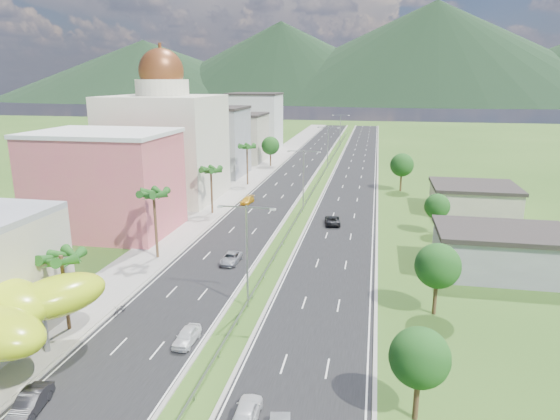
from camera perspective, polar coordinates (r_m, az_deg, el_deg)
The scene contains 33 objects.
ground at distance 44.98m, azimuth -6.99°, elevation -16.37°, with size 500.00×500.00×0.00m, color #2D5119.
road_left at distance 130.12m, azimuth 1.92°, elevation 4.56°, with size 11.00×260.00×0.04m, color black.
road_right at distance 128.69m, azimuth 8.54°, elevation 4.29°, with size 11.00×260.00×0.04m, color black.
sidewalk_left at distance 131.90m, azimuth -2.18°, elevation 4.71°, with size 7.00×260.00×0.12m, color gray.
median_guardrail at distance 111.49m, azimuth 4.28°, elevation 3.10°, with size 0.10×216.06×0.76m.
streetlight_median_b at distance 50.84m, azimuth -3.81°, elevation -4.10°, with size 6.04×0.25×11.00m.
streetlight_median_c at distance 88.90m, azimuth 2.69°, elevation 4.14°, with size 6.04×0.25×11.00m.
streetlight_median_d at distance 133.09m, azimuth 5.50°, elevation 7.66°, with size 6.04×0.25×11.00m.
streetlight_median_e at distance 177.68m, azimuth 6.92°, elevation 9.41°, with size 6.04×0.25×11.00m.
pink_shophouse at distance 81.03m, azimuth -19.28°, elevation 2.81°, with size 20.00×15.00×15.00m, color #D5576A.
domed_building at distance 100.69m, azimuth -12.97°, elevation 7.70°, with size 20.00×20.00×28.70m.
midrise_grey at distance 123.89m, azimuth -7.82°, elevation 7.64°, with size 16.00×15.00×16.00m, color gray.
midrise_beige at distance 144.94m, azimuth -5.02°, elevation 8.16°, with size 16.00×15.00×13.00m, color #B0A791.
midrise_white at distance 166.82m, azimuth -2.87°, elevation 9.93°, with size 16.00×15.00×18.00m, color silver.
shed_near at distance 66.75m, azimuth 23.90°, elevation -4.57°, with size 15.00×10.00×5.00m, color gray.
shed_far at distance 95.52m, azimuth 21.22°, elevation 1.10°, with size 14.00×12.00×4.40m, color #B0A791.
palm_tree_b at distance 50.18m, azimuth -23.72°, elevation -5.26°, with size 3.60×3.60×8.10m.
palm_tree_c at distance 66.43m, azimuth -14.24°, elevation 1.57°, with size 3.60×3.60×9.60m.
palm_tree_d at distance 87.53m, azimuth -7.90°, elevation 4.38°, with size 3.60×3.60×8.60m.
palm_tree_e at distance 111.07m, azimuth -3.79°, elevation 7.09°, with size 3.60×3.60×9.40m.
leafy_tree_lfar at distance 135.56m, azimuth -1.10°, elevation 7.36°, with size 4.90×4.90×8.05m.
leafy_tree_ra at distance 36.68m, azimuth 15.66°, elevation -15.96°, with size 4.20×4.20×6.90m.
leafy_tree_rb at distance 52.16m, azimuth 17.58°, elevation -6.13°, with size 4.55×4.55×7.47m.
leafy_tree_rc at distance 79.36m, azimuth 17.52°, elevation 0.40°, with size 3.85×3.85×6.33m.
leafy_tree_rd at distance 108.09m, azimuth 13.76°, elevation 5.02°, with size 4.90×4.90×8.05m.
mountain_ridge at distance 489.37m, azimuth 16.78°, elevation 11.51°, with size 860.00×140.00×90.00m, color black, non-canonical shape.
car_white_near_left at distance 47.10m, azimuth -10.61°, elevation -13.98°, with size 1.61×4.00×1.36m, color white.
car_dark_left at distance 42.16m, azimuth -26.64°, elevation -19.08°, with size 1.56×4.47×1.47m, color black.
car_silver_mid_left at distance 65.10m, azimuth -5.62°, elevation -5.50°, with size 2.11×4.57×1.27m, color #95969C.
car_yellow_far_left at distance 95.39m, azimuth -3.76°, elevation 1.12°, with size 1.74×4.27×1.24m, color gold.
car_white_near_right at distance 37.50m, azimuth -3.82°, elevation -22.00°, with size 1.70×4.23×1.44m, color white.
car_dark_far_right at distance 82.03m, azimuth 6.04°, elevation -1.15°, with size 2.34×5.07×1.41m, color black.
motorcycle at distance 53.92m, azimuth -17.84°, elevation -10.65°, with size 0.59×1.96×1.26m, color black.
Camera 1 is at (12.35, -36.49, 23.22)m, focal length 32.00 mm.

